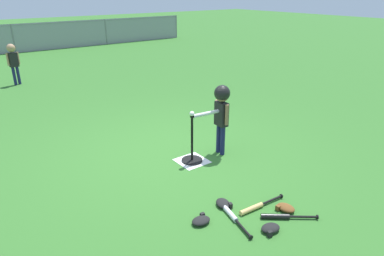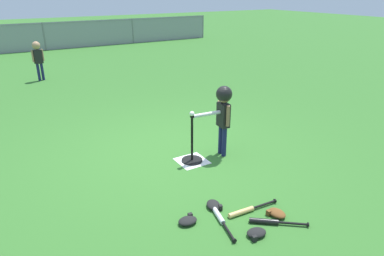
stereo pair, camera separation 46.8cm
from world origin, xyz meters
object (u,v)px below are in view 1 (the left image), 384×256
glove_tossed_aside (286,208)px  batter_child (221,106)px  spare_bat_black (281,216)px  glove_outfield_drop (270,228)px  glove_near_bats (223,203)px  glove_by_plate (201,220)px  fielder_near_right (13,59)px  baseball_on_tee (192,114)px  spare_bat_silver (232,216)px  spare_bat_wood (256,207)px  batting_tee (192,154)px

glove_tossed_aside → batter_child: bearing=77.0°
spare_bat_black → glove_outfield_drop: size_ratio=2.25×
glove_near_bats → glove_tossed_aside: bearing=-43.5°
glove_by_plate → glove_tossed_aside: 1.05m
fielder_near_right → glove_by_plate: bearing=-87.5°
baseball_on_tee → spare_bat_silver: size_ratio=0.12×
fielder_near_right → spare_bat_wood: (1.04, -7.98, -0.68)m
batting_tee → spare_bat_silver: 1.50m
glove_near_bats → glove_tossed_aside: size_ratio=1.10×
fielder_near_right → glove_by_plate: 7.83m
fielder_near_right → glove_by_plate: fielder_near_right is taller
glove_by_plate → glove_tossed_aside: size_ratio=0.98×
baseball_on_tee → batter_child: 0.53m
spare_bat_black → glove_by_plate: size_ratio=2.36×
batting_tee → spare_bat_silver: batting_tee is taller
batting_tee → glove_outfield_drop: batting_tee is taller
baseball_on_tee → glove_tossed_aside: bearing=-85.1°
spare_bat_black → glove_near_bats: (-0.37, 0.59, 0.01)m
spare_bat_wood → glove_tossed_aside: (0.27, -0.23, 0.01)m
baseball_on_tee → batter_child: batter_child is taller
spare_bat_black → glove_outfield_drop: 0.28m
spare_bat_silver → glove_near_bats: size_ratio=2.35×
baseball_on_tee → glove_outfield_drop: baseball_on_tee is taller
batter_child → batting_tee: bearing=174.9°
spare_bat_wood → glove_near_bats: size_ratio=2.60×
glove_by_plate → spare_bat_wood: bearing=-14.9°
batting_tee → glove_by_plate: 1.51m
fielder_near_right → glove_tossed_aside: bearing=-81.0°
fielder_near_right → glove_outfield_drop: bearing=-84.1°
fielder_near_right → baseball_on_tee: bearing=-79.9°
glove_near_bats → batting_tee: bearing=71.3°
glove_by_plate → glove_outfield_drop: (0.52, -0.56, 0.00)m
spare_bat_silver → spare_bat_black: size_ratio=1.12×
spare_bat_silver → glove_by_plate: size_ratio=2.64×
batting_tee → spare_bat_silver: bearing=-108.4°
spare_bat_silver → glove_by_plate: bearing=156.5°
glove_tossed_aside → spare_bat_black: bearing=-156.5°
batting_tee → batter_child: bearing=-5.1°
glove_by_plate → glove_near_bats: bearing=13.1°
fielder_near_right → glove_near_bats: fielder_near_right is taller
glove_by_plate → glove_tossed_aside: bearing=-23.3°
batting_tee → glove_tossed_aside: bearing=-85.1°
spare_bat_wood → glove_by_plate: 0.72m
glove_tossed_aside → batting_tee: bearing=94.9°
baseball_on_tee → glove_near_bats: size_ratio=0.28×
baseball_on_tee → fielder_near_right: 6.63m
fielder_near_right → spare_bat_wood: size_ratio=1.62×
spare_bat_black → glove_by_plate: glove_by_plate is taller
spare_bat_black → glove_outfield_drop: glove_outfield_drop is taller
glove_by_plate → glove_tossed_aside: same height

